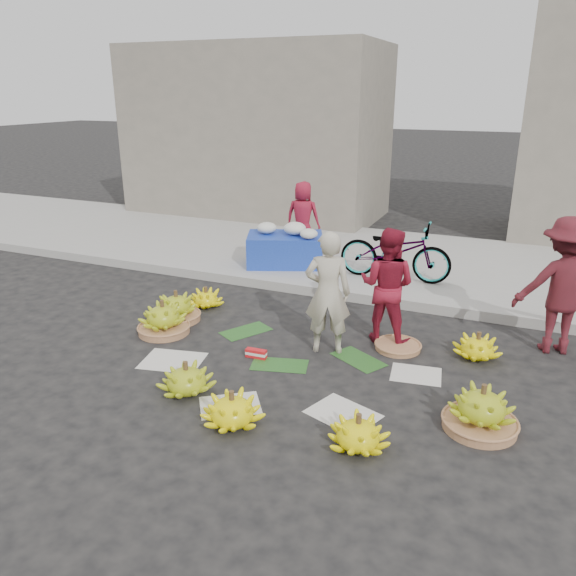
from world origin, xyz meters
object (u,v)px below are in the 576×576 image
at_px(banana_bunch_4, 481,410).
at_px(bicycle, 395,251).
at_px(vendor_cream, 328,293).
at_px(flower_table, 285,247).
at_px(banana_bunch_0, 163,319).

distance_m(banana_bunch_4, bicycle, 4.07).
xyz_separation_m(vendor_cream, flower_table, (-1.73, 2.71, -0.32)).
relative_size(banana_bunch_4, bicycle, 0.42).
bearing_deg(vendor_cream, bicycle, -110.85).
bearing_deg(vendor_cream, flower_table, -74.24).
height_order(banana_bunch_0, bicycle, bicycle).
distance_m(vendor_cream, flower_table, 3.23).
bearing_deg(flower_table, vendor_cream, -79.37).
distance_m(banana_bunch_0, flower_table, 3.09).
xyz_separation_m(banana_bunch_0, banana_bunch_4, (4.02, -0.66, 0.01)).
xyz_separation_m(banana_bunch_0, flower_table, (0.41, 3.05, 0.23)).
bearing_deg(banana_bunch_0, bicycle, 52.40).
bearing_deg(vendor_cream, banana_bunch_0, -7.63).
height_order(vendor_cream, bicycle, vendor_cream).
height_order(banana_bunch_0, flower_table, flower_table).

